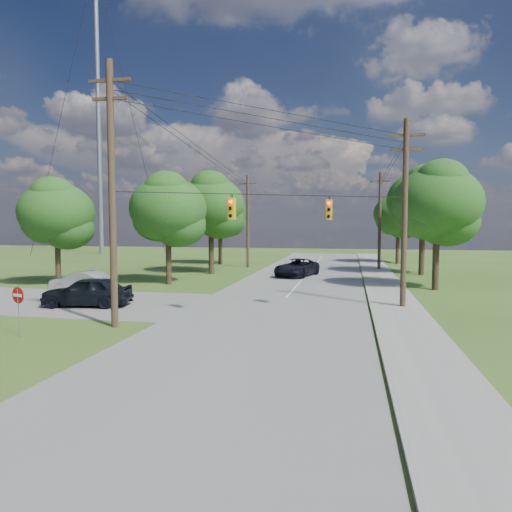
% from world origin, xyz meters
% --- Properties ---
extents(ground, '(140.00, 140.00, 0.00)m').
position_xyz_m(ground, '(0.00, 0.00, 0.00)').
color(ground, '#365C1E').
rests_on(ground, ground).
extents(main_road, '(10.00, 100.00, 0.03)m').
position_xyz_m(main_road, '(2.00, 5.00, 0.01)').
color(main_road, gray).
rests_on(main_road, ground).
extents(sidewalk_east, '(2.60, 100.00, 0.12)m').
position_xyz_m(sidewalk_east, '(8.70, 5.00, 0.06)').
color(sidewalk_east, '#A3A098').
rests_on(sidewalk_east, ground).
extents(pole_sw, '(2.00, 0.32, 12.00)m').
position_xyz_m(pole_sw, '(-4.60, 0.40, 6.23)').
color(pole_sw, '#4B3827').
rests_on(pole_sw, ground).
extents(pole_ne, '(2.00, 0.32, 10.50)m').
position_xyz_m(pole_ne, '(8.90, 8.00, 5.47)').
color(pole_ne, '#4B3827').
rests_on(pole_ne, ground).
extents(pole_north_e, '(2.00, 0.32, 10.00)m').
position_xyz_m(pole_north_e, '(8.90, 30.00, 5.13)').
color(pole_north_e, '#4B3827').
rests_on(pole_north_e, ground).
extents(pole_north_w, '(2.00, 0.32, 10.00)m').
position_xyz_m(pole_north_w, '(-5.00, 30.00, 5.13)').
color(pole_north_w, '#4B3827').
rests_on(pole_north_w, ground).
extents(power_lines, '(13.93, 29.62, 4.93)m').
position_xyz_m(power_lines, '(1.50, 11.54, 9.15)').
color(power_lines, black).
rests_on(power_lines, ground).
extents(traffic_signals, '(4.91, 3.27, 1.05)m').
position_xyz_m(traffic_signals, '(2.55, 4.43, 5.50)').
color(traffic_signals, '#E3B40D').
rests_on(traffic_signals, ground).
extents(radio_mast, '(0.70, 0.70, 45.00)m').
position_xyz_m(radio_mast, '(-32.00, 46.00, 22.50)').
color(radio_mast, gray).
rests_on(radio_mast, ground).
extents(tree_w_near, '(6.00, 6.00, 8.40)m').
position_xyz_m(tree_w_near, '(-8.00, 15.00, 5.92)').
color(tree_w_near, '#443522').
rests_on(tree_w_near, ground).
extents(tree_w_mid, '(6.40, 6.40, 9.22)m').
position_xyz_m(tree_w_mid, '(-7.00, 23.00, 6.58)').
color(tree_w_mid, '#443522').
rests_on(tree_w_mid, ground).
extents(tree_w_far, '(6.00, 6.00, 8.73)m').
position_xyz_m(tree_w_far, '(-9.00, 33.00, 6.25)').
color(tree_w_far, '#443522').
rests_on(tree_w_far, ground).
extents(tree_e_near, '(6.20, 6.20, 8.81)m').
position_xyz_m(tree_e_near, '(12.00, 16.00, 6.25)').
color(tree_e_near, '#443522').
rests_on(tree_e_near, ground).
extents(tree_e_mid, '(6.60, 6.60, 9.64)m').
position_xyz_m(tree_e_mid, '(12.50, 26.00, 6.91)').
color(tree_e_mid, '#443522').
rests_on(tree_e_mid, ground).
extents(tree_e_far, '(5.80, 5.80, 8.32)m').
position_xyz_m(tree_e_far, '(11.50, 38.00, 5.92)').
color(tree_e_far, '#443522').
rests_on(tree_e_far, ground).
extents(tree_cross_n, '(5.60, 5.60, 7.91)m').
position_xyz_m(tree_cross_n, '(-16.00, 12.50, 5.59)').
color(tree_cross_n, '#443522').
rests_on(tree_cross_n, ground).
extents(car_cross_dark, '(5.25, 2.80, 1.70)m').
position_xyz_m(car_cross_dark, '(-8.75, 4.82, 0.88)').
color(car_cross_dark, black).
rests_on(car_cross_dark, cross_road).
extents(car_cross_silver, '(4.74, 2.22, 1.50)m').
position_xyz_m(car_cross_silver, '(-11.87, 9.22, 0.79)').
color(car_cross_silver, '#ADAFB4').
rests_on(car_cross_silver, cross_road).
extents(car_main_north, '(4.04, 6.16, 1.57)m').
position_xyz_m(car_main_north, '(1.26, 22.31, 0.82)').
color(car_main_north, black).
rests_on(car_main_north, main_road).
extents(do_not_enter_sign, '(0.69, 0.22, 2.12)m').
position_xyz_m(do_not_enter_sign, '(-7.57, -2.14, 1.57)').
color(do_not_enter_sign, gray).
rests_on(do_not_enter_sign, ground).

